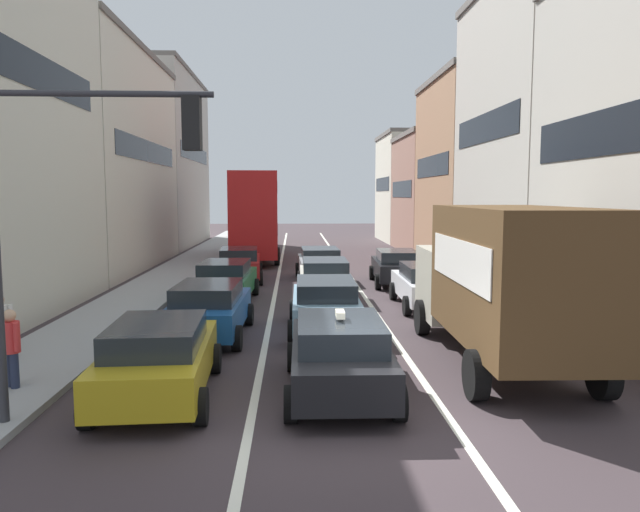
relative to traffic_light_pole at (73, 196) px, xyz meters
The scene contains 21 objects.
ground_plane 5.86m from the traffic_light_pole, ahead, with size 140.00×140.00×0.00m, color #3D3235.
sidewalk_left 20.45m from the traffic_light_pole, 96.43° to the left, with size 2.60×64.00×0.14m, color #9B9B9B.
lane_stripe_left 20.52m from the traffic_light_pole, 82.16° to the left, with size 0.16×60.00×0.01m, color silver.
lane_stripe_right 21.24m from the traffic_light_pole, 72.88° to the left, with size 0.16×60.00×0.01m, color silver.
building_row_left 23.05m from the traffic_light_pole, 109.24° to the left, with size 7.20×43.90×13.84m.
building_row_right 25.36m from the traffic_light_pole, 55.50° to the left, with size 7.20×43.90×11.93m.
traffic_light_pole is the anchor object (origin of this frame).
removalist_box_truck 8.99m from the traffic_light_pole, 22.21° to the left, with size 2.86×7.76×3.58m.
taxi_centre_lane_front 5.51m from the traffic_light_pole, 18.76° to the left, with size 2.09×4.32×1.66m.
sedan_left_lane_front 3.46m from the traffic_light_pole, 55.69° to the left, with size 2.23×4.38×1.49m.
sedan_centre_lane_second 8.59m from the traffic_light_pole, 57.06° to the left, with size 2.10×4.32×1.49m.
wagon_left_lane_second 6.99m from the traffic_light_pole, 78.95° to the left, with size 2.16×4.35×1.49m.
hatchback_centre_lane_third 13.15m from the traffic_light_pole, 68.81° to the left, with size 2.08×4.31×1.49m.
sedan_left_lane_third 11.90m from the traffic_light_pole, 84.77° to the left, with size 2.19×4.36×1.49m.
coupe_centre_lane_fourth 17.56m from the traffic_light_pole, 74.43° to the left, with size 2.16×4.35×1.49m.
sedan_left_lane_fourth 17.04m from the traffic_light_pole, 86.39° to the left, with size 2.27×4.40×1.49m.
sedan_right_lane_behind_truck 13.33m from the traffic_light_pole, 51.82° to the left, with size 2.12×4.33×1.49m.
wagon_right_lane_far 17.54m from the traffic_light_pole, 62.88° to the left, with size 2.23×4.38×1.49m.
bus_mid_queue_primary 25.69m from the traffic_light_pole, 87.41° to the left, with size 3.19×10.61×5.06m.
pedestrian_near_kerb 5.40m from the traffic_light_pole, 130.48° to the left, with size 0.50×0.34×1.66m.
pedestrian_mid_sidewalk 3.87m from the traffic_light_pole, 137.71° to the left, with size 0.44×0.37×1.66m.
Camera 1 is at (-0.95, -9.56, 3.83)m, focal length 33.25 mm.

